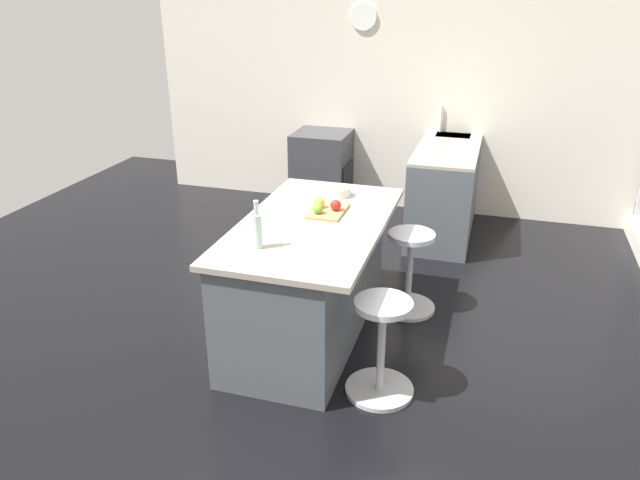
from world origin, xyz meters
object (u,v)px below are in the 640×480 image
(apple_red, at_px, (336,205))
(water_bottle, at_px, (257,230))
(apple_yellow, at_px, (319,202))
(cutting_board, at_px, (328,211))
(oven_range, at_px, (322,171))
(stool_by_window, at_px, (409,274))
(fruit_bowl, at_px, (338,191))
(kitchen_island, at_px, (307,277))
(stool_middle, at_px, (381,350))
(apple_green, at_px, (318,209))

(apple_red, bearing_deg, water_bottle, -22.71)
(apple_yellow, bearing_deg, cutting_board, 71.58)
(oven_range, xyz_separation_m, stool_by_window, (2.04, 1.33, -0.13))
(stool_by_window, xyz_separation_m, fruit_bowl, (-0.02, -0.59, 0.63))
(stool_by_window, xyz_separation_m, water_bottle, (1.08, -0.81, 0.71))
(kitchen_island, bearing_deg, stool_middle, 50.16)
(stool_by_window, xyz_separation_m, apple_yellow, (0.33, -0.64, 0.65))
(apple_red, xyz_separation_m, apple_yellow, (-0.02, -0.13, 0.00))
(stool_by_window, bearing_deg, oven_range, -147.01)
(stool_middle, bearing_deg, apple_green, -137.08)
(apple_red, bearing_deg, stool_middle, 33.95)
(apple_red, distance_m, water_bottle, 0.79)
(cutting_board, bearing_deg, stool_middle, 36.96)
(kitchen_island, distance_m, apple_red, 0.56)
(fruit_bowl, bearing_deg, apple_red, 12.33)
(stool_by_window, xyz_separation_m, apple_green, (0.45, -0.61, 0.64))
(cutting_board, distance_m, water_bottle, 0.77)
(oven_range, distance_m, stool_middle, 3.42)
(cutting_board, distance_m, apple_green, 0.11)
(stool_by_window, distance_m, fruit_bowl, 0.86)
(kitchen_island, bearing_deg, oven_range, -165.67)
(water_bottle, bearing_deg, cutting_board, 161.09)
(apple_red, xyz_separation_m, fruit_bowl, (-0.37, -0.08, -0.02))
(apple_yellow, distance_m, water_bottle, 0.77)
(stool_middle, relative_size, apple_green, 8.99)
(water_bottle, bearing_deg, apple_yellow, 166.88)
(oven_range, relative_size, stool_by_window, 1.34)
(apple_green, distance_m, apple_yellow, 0.12)
(stool_middle, xyz_separation_m, water_bottle, (-0.03, -0.81, 0.71))
(water_bottle, xyz_separation_m, fruit_bowl, (-1.09, 0.22, -0.08))
(kitchen_island, relative_size, water_bottle, 5.64)
(cutting_board, distance_m, fruit_bowl, 0.37)
(stool_middle, xyz_separation_m, cutting_board, (-0.75, -0.57, 0.60))
(stool_by_window, relative_size, stool_middle, 1.00)
(kitchen_island, height_order, stool_middle, kitchen_island)
(stool_middle, distance_m, apple_yellow, 1.20)
(kitchen_island, relative_size, fruit_bowl, 9.37)
(stool_by_window, height_order, water_bottle, water_bottle)
(kitchen_island, bearing_deg, apple_green, 155.20)
(kitchen_island, distance_m, water_bottle, 0.79)
(oven_range, relative_size, water_bottle, 2.82)
(cutting_board, bearing_deg, kitchen_island, -25.68)
(oven_range, height_order, apple_green, apple_green)
(oven_range, distance_m, apple_red, 2.58)
(cutting_board, bearing_deg, water_bottle, -18.91)
(water_bottle, bearing_deg, apple_green, 162.31)
(stool_middle, bearing_deg, kitchen_island, -129.84)
(kitchen_island, height_order, fruit_bowl, fruit_bowl)
(apple_yellow, distance_m, fruit_bowl, 0.35)
(apple_green, relative_size, water_bottle, 0.23)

